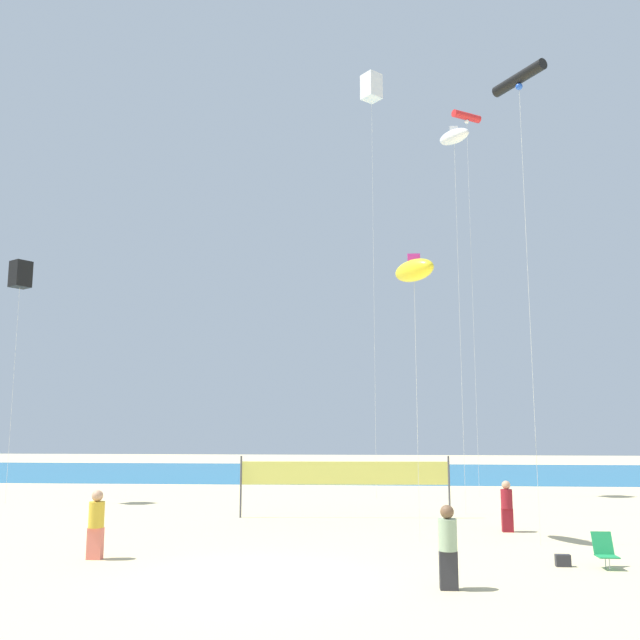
% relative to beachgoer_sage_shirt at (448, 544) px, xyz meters
% --- Properties ---
extents(ground_plane, '(120.00, 120.00, 0.00)m').
position_rel_beachgoer_sage_shirt_xyz_m(ground_plane, '(-4.54, 0.66, -1.00)').
color(ground_plane, beige).
extents(ocean_band, '(120.00, 20.00, 0.01)m').
position_rel_beachgoer_sage_shirt_xyz_m(ocean_band, '(-4.54, 34.73, -0.99)').
color(ocean_band, '#1E6B99').
rests_on(ocean_band, ground).
extents(beachgoer_sage_shirt, '(0.43, 0.43, 1.87)m').
position_rel_beachgoer_sage_shirt_xyz_m(beachgoer_sage_shirt, '(0.00, 0.00, 0.00)').
color(beachgoer_sage_shirt, '#2D2D33').
rests_on(beachgoer_sage_shirt, ground).
extents(beachgoer_mustard_shirt, '(0.43, 0.43, 1.86)m').
position_rel_beachgoer_sage_shirt_xyz_m(beachgoer_mustard_shirt, '(-9.35, 2.77, -0.00)').
color(beachgoer_mustard_shirt, '#EA7260').
rests_on(beachgoer_mustard_shirt, ground).
extents(beachgoer_maroon_shirt, '(0.39, 0.39, 1.72)m').
position_rel_beachgoer_sage_shirt_xyz_m(beachgoer_maroon_shirt, '(3.01, 8.20, -0.08)').
color(beachgoer_maroon_shirt, maroon).
rests_on(beachgoer_maroon_shirt, ground).
extents(folding_beach_chair, '(0.52, 0.65, 0.89)m').
position_rel_beachgoer_sage_shirt_xyz_m(folding_beach_chair, '(4.34, 2.56, -0.53)').
color(folding_beach_chair, '#1E8C4C').
rests_on(folding_beach_chair, ground).
extents(volleyball_net, '(8.32, 0.48, 2.40)m').
position_rel_beachgoer_sage_shirt_xyz_m(volleyball_net, '(-2.69, 11.21, 0.64)').
color(volleyball_net, '#4C4C51').
rests_on(volleyball_net, ground).
extents(beach_handbag, '(0.38, 0.19, 0.31)m').
position_rel_beachgoer_sage_shirt_xyz_m(beach_handbag, '(3.29, 2.67, -0.84)').
color(beach_handbag, '#2D2D33').
rests_on(beach_handbag, ground).
extents(kite_red_tube, '(1.71, 1.25, 20.50)m').
position_rel_beachgoer_sage_shirt_xyz_m(kite_red_tube, '(3.86, 19.13, 19.18)').
color(kite_red_tube, silver).
rests_on(kite_red_tube, ground).
extents(kite_white_inflatable, '(1.57, 1.89, 16.74)m').
position_rel_beachgoer_sage_shirt_xyz_m(kite_white_inflatable, '(2.21, 12.51, 15.23)').
color(kite_white_inflatable, silver).
rests_on(kite_white_inflatable, ground).
extents(kite_black_tube, '(1.49, 2.06, 15.53)m').
position_rel_beachgoer_sage_shirt_xyz_m(kite_black_tube, '(3.49, 5.76, 14.28)').
color(kite_black_tube, silver).
rests_on(kite_black_tube, ground).
extents(kite_yellow_inflatable, '(1.65, 2.23, 9.34)m').
position_rel_beachgoer_sage_shirt_xyz_m(kite_yellow_inflatable, '(-0.17, 6.08, 7.77)').
color(kite_yellow_inflatable, silver).
rests_on(kite_yellow_inflatable, ground).
extents(kite_white_box, '(1.23, 1.23, 22.43)m').
position_rel_beachgoer_sage_shirt_xyz_m(kite_white_box, '(-1.33, 18.26, 20.70)').
color(kite_white_box, silver).
rests_on(kite_white_box, ground).
extents(kite_black_box, '(1.11, 1.11, 11.41)m').
position_rel_beachgoer_sage_shirt_xyz_m(kite_black_box, '(-18.38, 14.62, 9.77)').
color(kite_black_box, silver).
rests_on(kite_black_box, ground).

